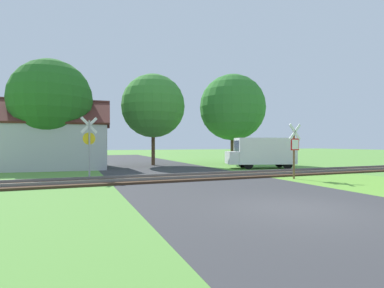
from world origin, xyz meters
TOP-DOWN VIEW (x-y plane):
  - ground_plane at (0.00, 0.00)m, footprint 160.00×160.00m
  - road_asphalt at (0.00, 2.00)m, footprint 8.21×80.00m
  - rail_track at (0.00, 7.97)m, footprint 60.00×2.60m
  - stop_sign_near at (4.92, 5.77)m, footprint 0.87×0.20m
  - crossing_sign_far at (-4.92, 9.77)m, footprint 0.86×0.23m
  - house at (-7.27, 17.25)m, footprint 8.92×6.05m
  - tree_left at (-7.12, 16.50)m, footprint 5.59×5.59m
  - tree_right at (7.68, 17.08)m, footprint 5.93×5.93m
  - tree_center at (0.58, 17.99)m, footprint 5.33×5.33m
  - mail_truck at (7.25, 11.91)m, footprint 5.23×3.21m

SIDE VIEW (x-z plane):
  - ground_plane at x=0.00m, z-range 0.00..0.00m
  - road_asphalt at x=0.00m, z-range 0.00..0.01m
  - rail_track at x=0.00m, z-range -0.05..0.17m
  - mail_truck at x=7.25m, z-range 0.12..2.36m
  - stop_sign_near at x=4.92m, z-range 0.21..3.07m
  - house at x=-7.27m, z-range -0.74..4.32m
  - crossing_sign_far at x=-4.92m, z-range 0.31..3.53m
  - tree_left at x=-7.12m, z-range 1.05..8.75m
  - tree_center at x=0.58m, z-range 1.16..8.82m
  - tree_right at x=7.68m, z-range 1.05..9.11m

